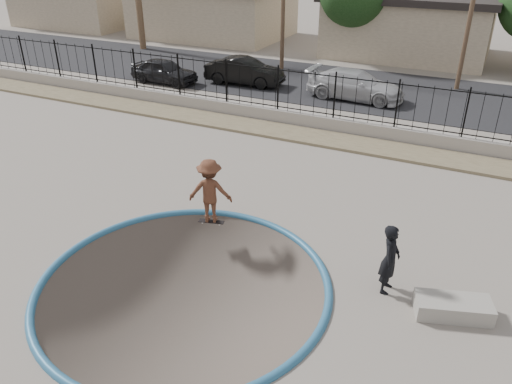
{
  "coord_description": "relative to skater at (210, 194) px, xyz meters",
  "views": [
    {
      "loc": [
        5.63,
        -8.78,
        7.49
      ],
      "look_at": [
        0.45,
        2.0,
        1.17
      ],
      "focal_mm": 35.0,
      "sensor_mm": 36.0,
      "label": 1
    }
  ],
  "objects": [
    {
      "name": "rock_strip",
      "position": [
        0.83,
        7.48,
        -0.89
      ],
      "size": [
        42.0,
        1.6,
        0.11
      ],
      "primitive_type": "cube",
      "color": "#8A7A5A",
      "rests_on": "ground"
    },
    {
      "name": "skateboard",
      "position": [
        0.0,
        -0.0,
        -0.89
      ],
      "size": [
        0.77,
        0.37,
        0.06
      ],
      "rotation": [
        0.0,
        0.0,
        0.26
      ],
      "color": "black",
      "rests_on": "ground"
    },
    {
      "name": "house_west_far",
      "position": [
        -27.17,
        24.78,
        1.03
      ],
      "size": [
        10.6,
        8.6,
        3.9
      ],
      "color": "tan",
      "rests_on": "ground"
    },
    {
      "name": "skater",
      "position": [
        0.0,
        0.0,
        0.0
      ],
      "size": [
        1.39,
        1.08,
        1.89
      ],
      "primitive_type": "imported",
      "rotation": [
        0.0,
        0.0,
        3.5
      ],
      "color": "brown",
      "rests_on": "ground"
    },
    {
      "name": "house_west",
      "position": [
        -14.17,
        24.78,
        1.03
      ],
      "size": [
        11.6,
        8.6,
        3.9
      ],
      "color": "tan",
      "rests_on": "ground"
    },
    {
      "name": "car_b",
      "position": [
        -5.64,
        13.28,
        -0.21
      ],
      "size": [
        4.31,
        1.72,
        1.39
      ],
      "primitive_type": "imported",
      "rotation": [
        0.0,
        0.0,
        1.63
      ],
      "color": "black",
      "rests_on": "street"
    },
    {
      "name": "bowl_pit",
      "position": [
        0.83,
        -2.72,
        -0.94
      ],
      "size": [
        6.84,
        6.84,
        1.8
      ],
      "primitive_type": null,
      "color": "#483E37",
      "rests_on": "ground"
    },
    {
      "name": "car_c",
      "position": [
        0.44,
        13.28,
        -0.21
      ],
      "size": [
        4.85,
        2.14,
        1.38
      ],
      "primitive_type": "imported",
      "rotation": [
        0.0,
        0.0,
        1.53
      ],
      "color": "#BBBBBE",
      "rests_on": "street"
    },
    {
      "name": "fence",
      "position": [
        0.83,
        8.58,
        0.56
      ],
      "size": [
        40.0,
        0.04,
        1.8
      ],
      "color": "black",
      "rests_on": "retaining_wall"
    },
    {
      "name": "coping_ring",
      "position": [
        0.83,
        -2.72,
        -0.94
      ],
      "size": [
        7.04,
        7.04,
        0.2
      ],
      "primitive_type": "torus",
      "color": "#296187",
      "rests_on": "ground"
    },
    {
      "name": "house_center",
      "position": [
        0.83,
        24.78,
        1.03
      ],
      "size": [
        10.6,
        8.6,
        3.9
      ],
      "color": "tan",
      "rests_on": "ground"
    },
    {
      "name": "car_a",
      "position": [
        -9.73,
        11.68,
        -0.27
      ],
      "size": [
        3.79,
        1.6,
        1.28
      ],
      "primitive_type": "imported",
      "rotation": [
        0.0,
        0.0,
        1.55
      ],
      "color": "black",
      "rests_on": "street"
    },
    {
      "name": "street",
      "position": [
        0.83,
        15.28,
        -0.93
      ],
      "size": [
        90.0,
        8.0,
        0.04
      ],
      "primitive_type": "cube",
      "color": "black",
      "rests_on": "ground"
    },
    {
      "name": "concrete_ledge",
      "position": [
        6.69,
        -1.06,
        -0.74
      ],
      "size": [
        1.74,
        1.15,
        0.4
      ],
      "primitive_type": "cube",
      "rotation": [
        0.0,
        0.0,
        0.31
      ],
      "color": "gray",
      "rests_on": "ground"
    },
    {
      "name": "videographer",
      "position": [
        5.18,
        -0.81,
        -0.08
      ],
      "size": [
        0.42,
        0.64,
        1.73
      ],
      "primitive_type": "imported",
      "rotation": [
        0.0,
        0.0,
        1.59
      ],
      "color": "black",
      "rests_on": "ground"
    },
    {
      "name": "ground",
      "position": [
        0.83,
        10.28,
        -2.04
      ],
      "size": [
        120.0,
        120.0,
        2.2
      ],
      "primitive_type": "cube",
      "color": "gray",
      "rests_on": "ground"
    },
    {
      "name": "retaining_wall",
      "position": [
        0.83,
        8.58,
        -0.64
      ],
      "size": [
        42.0,
        0.45,
        0.6
      ],
      "primitive_type": "cube",
      "color": "gray",
      "rests_on": "ground"
    }
  ]
}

